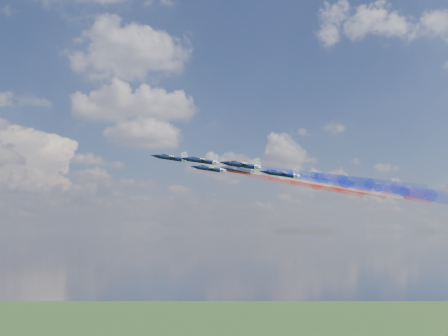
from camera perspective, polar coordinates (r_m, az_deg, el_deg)
name	(u,v)px	position (r m, az deg, el deg)	size (l,w,h in m)	color
jet_lead	(171,158)	(166.88, -5.87, 1.09)	(10.14, 12.67, 3.38)	black
trail_lead	(259,171)	(164.16, 3.84, -0.29)	(4.22, 45.63, 4.22)	white
jet_inner_left	(201,161)	(157.42, -2.56, 0.78)	(10.14, 12.67, 3.38)	black
trail_inner_left	(294,174)	(156.49, 7.72, -0.68)	(4.22, 45.63, 4.22)	#1B2FE7
jet_inner_right	(209,169)	(174.56, -1.61, -0.10)	(10.14, 12.67, 3.38)	black
trail_inner_right	(293,181)	(173.91, 7.64, -1.43)	(4.22, 45.63, 4.22)	red
jet_outer_left	(241,165)	(146.76, 1.93, 0.31)	(10.14, 12.67, 3.38)	black
trail_outer_left	(342,180)	(148.24, 12.86, -1.24)	(4.22, 45.63, 4.22)	#1B2FE7
jet_center_third	(239,170)	(164.33, 1.69, -0.17)	(10.14, 12.67, 3.38)	black
trail_center_third	(329,182)	(165.44, 11.47, -1.56)	(4.22, 45.63, 4.22)	white
jet_outer_right	(240,172)	(183.45, 1.77, -0.39)	(10.14, 12.67, 3.38)	black
trail_outer_right	(320,183)	(184.36, 10.54, -1.64)	(4.22, 45.63, 4.22)	red
jet_rear_left	(281,174)	(154.35, 6.30, -0.67)	(10.14, 12.67, 3.38)	black
trail_rear_left	(378,188)	(157.88, 16.56, -2.12)	(4.22, 45.63, 4.22)	#1B2FE7
jet_rear_right	(275,175)	(173.09, 5.60, -0.79)	(10.14, 12.67, 3.38)	black
trail_rear_right	(361,187)	(176.02, 14.80, -2.09)	(4.22, 45.63, 4.22)	red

